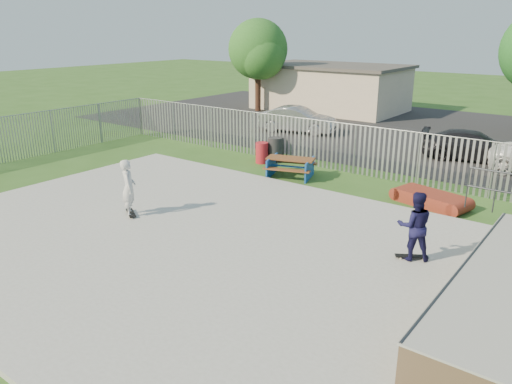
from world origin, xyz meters
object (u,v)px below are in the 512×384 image
Objects in this scene: trash_bin_grey at (275,150)px; tree_left at (258,49)px; picnic_table at (290,167)px; skater_white at (129,188)px; trash_bin_red at (262,153)px; skater_navy at (415,226)px; car_dark at (473,146)px; car_silver at (297,120)px; funbox at (431,199)px.

tree_left reaches higher than trash_bin_grey.
picnic_table is 7.02m from skater_white.
skater_navy reaches higher than trash_bin_red.
car_dark is at bearing -113.68° from skater_navy.
trash_bin_grey is (0.36, 0.50, 0.09)m from trash_bin_red.
trash_bin_red is 0.21× the size of car_dark.
skater_navy is (1.67, -11.73, 0.37)m from car_dark.
car_dark is 2.51× the size of skater_white.
skater_navy reaches higher than picnic_table.
skater_white is at bearing -119.84° from picnic_table.
car_silver is 14.84m from skater_white.
skater_white is (0.82, -7.91, 0.57)m from trash_bin_red.
skater_navy reaches higher than trash_bin_grey.
trash_bin_red reaches higher than funbox.
tree_left is 21.76m from skater_white.
funbox is 0.53× the size of car_dark.
tree_left reaches higher than skater_white.
trash_bin_red is 0.63m from trash_bin_grey.
trash_bin_grey is 0.25× the size of car_silver.
trash_bin_grey is 10.52m from skater_navy.
funbox is 9.84m from skater_white.
trash_bin_red is at bearing -125.61° from trash_bin_grey.
car_silver is at bearing 109.96° from trash_bin_red.
trash_bin_red is 9.43m from car_dark.
trash_bin_grey is 0.62× the size of skater_white.
trash_bin_grey is (-1.83, 1.56, 0.15)m from picnic_table.
skater_white is (-1.38, -6.86, 0.63)m from picnic_table.
skater_white reaches higher than car_silver.
funbox is 2.57× the size of trash_bin_red.
trash_bin_red is 0.21× the size of car_silver.
skater_white is (0.46, -8.41, 0.48)m from trash_bin_grey.
skater_white is at bearing -121.76° from funbox.
picnic_table is 2.41m from trash_bin_grey.
tree_left is at bearing 156.71° from funbox.
car_dark reaches higher than picnic_table.
tree_left is 3.58× the size of skater_white.
trash_bin_red is at bearing -64.27° from skater_navy.
funbox is at bearing -36.71° from tree_left.
car_silver reaches higher than trash_bin_red.
car_dark is at bearing -106.81° from car_silver.
skater_white is (3.21, -14.49, 0.30)m from car_silver.
picnic_table is 17.00m from tree_left.
funbox is 0.37× the size of tree_left.
picnic_table is 1.27× the size of skater_navy.
car_dark is at bearing 36.46° from picnic_table.
tree_left is (-8.78, 11.35, 3.78)m from trash_bin_red.
tree_left reaches higher than picnic_table.
tree_left reaches higher than trash_bin_red.
car_dark is at bearing 39.18° from trash_bin_grey.
skater_navy is at bearing -52.99° from picnic_table.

